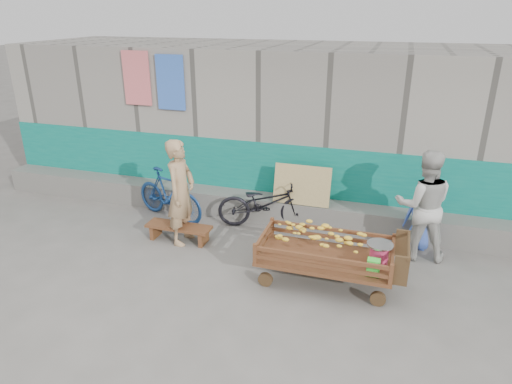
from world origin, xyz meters
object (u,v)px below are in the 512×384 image
(bicycle_blue, at_px, (169,194))
(vendor_man, at_px, (181,192))
(woman, at_px, (423,205))
(child, at_px, (420,220))
(bench, at_px, (179,229))
(banana_cart, at_px, (323,246))
(bicycle_dark, at_px, (265,203))

(bicycle_blue, bearing_deg, vendor_man, -121.85)
(vendor_man, height_order, bicycle_blue, vendor_man)
(woman, relative_size, bicycle_blue, 1.11)
(child, bearing_deg, bench, 13.96)
(bench, relative_size, vendor_man, 0.63)
(banana_cart, relative_size, bicycle_dark, 1.20)
(child, bearing_deg, woman, 90.56)
(woman, distance_m, bicycle_blue, 4.41)
(woman, xyz_separation_m, bicycle_dark, (-2.60, 0.32, -0.43))
(bench, xyz_separation_m, child, (3.84, 0.91, 0.31))
(vendor_man, xyz_separation_m, woman, (3.76, 0.64, -0.01))
(vendor_man, xyz_separation_m, bicycle_blue, (-0.64, 0.76, -0.41))
(bicycle_dark, bearing_deg, banana_cart, -155.32)
(bench, relative_size, bicycle_blue, 0.71)
(woman, relative_size, child, 1.72)
(bicycle_blue, bearing_deg, child, -69.85)
(bench, height_order, woman, woman)
(bench, xyz_separation_m, bicycle_blue, (-0.56, 0.76, 0.27))
(banana_cart, distance_m, child, 1.97)
(child, distance_m, bicycle_dark, 2.60)
(banana_cart, height_order, bicycle_dark, bicycle_dark)
(banana_cart, xyz_separation_m, child, (1.31, 1.46, -0.08))
(bicycle_dark, bearing_deg, vendor_man, 114.08)
(vendor_man, bearing_deg, bicycle_blue, 41.15)
(bench, distance_m, child, 3.95)
(vendor_man, height_order, child, vendor_man)
(child, height_order, bicycle_blue, child)
(bench, bearing_deg, banana_cart, -12.27)
(bench, distance_m, bicycle_blue, 0.98)
(bench, relative_size, child, 1.10)
(banana_cart, relative_size, bench, 1.82)
(woman, distance_m, child, 0.45)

